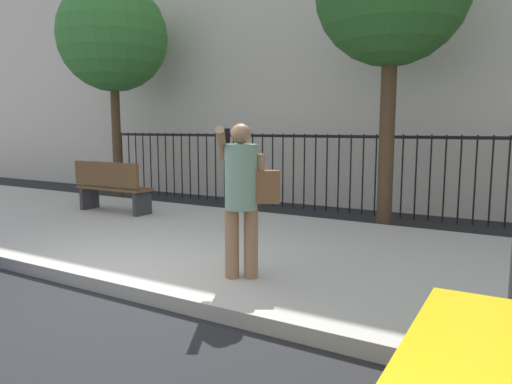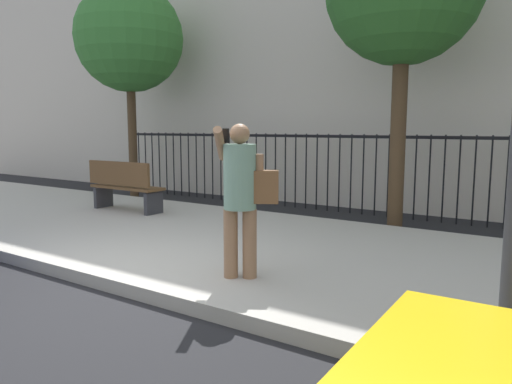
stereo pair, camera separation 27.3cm
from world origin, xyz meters
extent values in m
plane|color=black|center=(0.00, 0.00, 0.00)|extent=(60.00, 60.00, 0.00)
cube|color=#B2ADA3|center=(0.00, 2.20, 0.07)|extent=(28.00, 4.40, 0.15)
cube|color=beige|center=(0.00, 8.50, 4.77)|extent=(28.00, 4.00, 9.54)
cube|color=black|center=(0.00, 5.90, 1.55)|extent=(12.00, 0.04, 0.06)
cylinder|color=black|center=(-6.00, 5.90, 0.80)|extent=(0.03, 0.03, 1.60)
cylinder|color=black|center=(-5.74, 5.90, 0.80)|extent=(0.03, 0.03, 1.60)
cylinder|color=black|center=(-5.49, 5.90, 0.80)|extent=(0.03, 0.03, 1.60)
cylinder|color=black|center=(-5.23, 5.90, 0.80)|extent=(0.03, 0.03, 1.60)
cylinder|color=black|center=(-4.98, 5.90, 0.80)|extent=(0.03, 0.03, 1.60)
cylinder|color=black|center=(-4.72, 5.90, 0.80)|extent=(0.03, 0.03, 1.60)
cylinder|color=black|center=(-4.47, 5.90, 0.80)|extent=(0.03, 0.03, 1.60)
cylinder|color=black|center=(-4.21, 5.90, 0.80)|extent=(0.03, 0.03, 1.60)
cylinder|color=black|center=(-3.96, 5.90, 0.80)|extent=(0.03, 0.03, 1.60)
cylinder|color=black|center=(-3.70, 5.90, 0.80)|extent=(0.03, 0.03, 1.60)
cylinder|color=black|center=(-3.45, 5.90, 0.80)|extent=(0.03, 0.03, 1.60)
cylinder|color=black|center=(-3.19, 5.90, 0.80)|extent=(0.03, 0.03, 1.60)
cylinder|color=black|center=(-2.94, 5.90, 0.80)|extent=(0.03, 0.03, 1.60)
cylinder|color=black|center=(-2.68, 5.90, 0.80)|extent=(0.03, 0.03, 1.60)
cylinder|color=black|center=(-2.43, 5.90, 0.80)|extent=(0.03, 0.03, 1.60)
cylinder|color=black|center=(-2.17, 5.90, 0.80)|extent=(0.03, 0.03, 1.60)
cylinder|color=black|center=(-1.91, 5.90, 0.80)|extent=(0.03, 0.03, 1.60)
cylinder|color=black|center=(-1.66, 5.90, 0.80)|extent=(0.03, 0.03, 1.60)
cylinder|color=black|center=(-1.40, 5.90, 0.80)|extent=(0.03, 0.03, 1.60)
cylinder|color=black|center=(-1.15, 5.90, 0.80)|extent=(0.03, 0.03, 1.60)
cylinder|color=black|center=(-0.89, 5.90, 0.80)|extent=(0.03, 0.03, 1.60)
cylinder|color=black|center=(-0.64, 5.90, 0.80)|extent=(0.03, 0.03, 1.60)
cylinder|color=black|center=(-0.38, 5.90, 0.80)|extent=(0.03, 0.03, 1.60)
cylinder|color=black|center=(-0.13, 5.90, 0.80)|extent=(0.03, 0.03, 1.60)
cylinder|color=black|center=(0.13, 5.90, 0.80)|extent=(0.03, 0.03, 1.60)
cylinder|color=black|center=(0.38, 5.90, 0.80)|extent=(0.03, 0.03, 1.60)
cylinder|color=black|center=(0.64, 5.90, 0.80)|extent=(0.03, 0.03, 1.60)
cylinder|color=black|center=(0.89, 5.90, 0.80)|extent=(0.03, 0.03, 1.60)
cylinder|color=black|center=(1.15, 5.90, 0.80)|extent=(0.03, 0.03, 1.60)
cylinder|color=black|center=(1.40, 5.90, 0.80)|extent=(0.03, 0.03, 1.60)
cylinder|color=black|center=(1.66, 5.90, 0.80)|extent=(0.03, 0.03, 1.60)
cylinder|color=black|center=(1.91, 5.90, 0.80)|extent=(0.03, 0.03, 1.60)
cylinder|color=black|center=(2.17, 5.90, 0.80)|extent=(0.03, 0.03, 1.60)
cylinder|color=black|center=(2.43, 5.90, 0.80)|extent=(0.03, 0.03, 1.60)
cylinder|color=black|center=(2.68, 5.90, 0.80)|extent=(0.03, 0.03, 1.60)
cylinder|color=black|center=(2.94, 5.90, 0.80)|extent=(0.03, 0.03, 1.60)
cylinder|color=black|center=(3.19, 5.90, 0.80)|extent=(0.03, 0.03, 1.60)
cylinder|color=black|center=(3.45, 5.90, 0.80)|extent=(0.03, 0.03, 1.60)
cylinder|color=#936B4C|center=(1.19, 0.77, 0.52)|extent=(0.15, 0.15, 0.74)
cylinder|color=#936B4C|center=(1.36, 0.87, 0.52)|extent=(0.15, 0.15, 0.74)
cylinder|color=gray|center=(1.27, 0.82, 1.22)|extent=(0.47, 0.47, 0.67)
sphere|color=#936B4C|center=(1.27, 0.82, 1.66)|extent=(0.21, 0.21, 0.21)
cylinder|color=#936B4C|center=(1.10, 0.72, 1.56)|extent=(0.32, 0.45, 0.37)
cylinder|color=#936B4C|center=(1.45, 0.92, 1.20)|extent=(0.09, 0.09, 0.51)
cube|color=black|center=(1.12, 0.80, 1.64)|extent=(0.07, 0.04, 0.15)
cube|color=brown|center=(1.50, 0.96, 1.12)|extent=(0.32, 0.28, 0.34)
cube|color=brown|center=(-2.94, 3.00, 0.60)|extent=(1.60, 0.45, 0.05)
cube|color=brown|center=(-2.94, 2.81, 0.88)|extent=(1.60, 0.06, 0.44)
cube|color=#333338|center=(-3.64, 3.00, 0.35)|extent=(0.08, 0.41, 0.40)
cube|color=#333338|center=(-2.24, 3.00, 0.35)|extent=(0.08, 0.41, 0.40)
cylinder|color=#4C3823|center=(-4.88, 4.92, 1.57)|extent=(0.21, 0.21, 3.14)
sphere|color=#387A33|center=(-4.88, 4.92, 3.84)|extent=(2.55, 2.55, 2.55)
cylinder|color=#4C3823|center=(1.65, 4.81, 1.65)|extent=(0.26, 0.26, 3.30)
camera|label=1|loc=(3.94, -3.35, 1.73)|focal=33.83mm
camera|label=2|loc=(4.17, -3.20, 1.73)|focal=33.83mm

